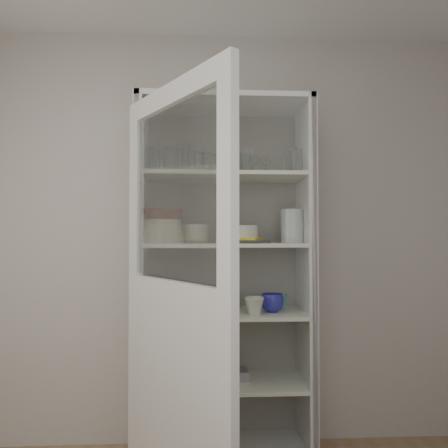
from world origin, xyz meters
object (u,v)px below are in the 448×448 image
(white_ramekin, at_px, (244,232))
(grey_bowl_stack, at_px, (292,226))
(cupboard_door, at_px, (174,332))
(mug_teal, at_px, (280,301))
(terracotta_bowl, at_px, (163,215))
(glass_platter, at_px, (244,242))
(yellow_trivet, at_px, (244,239))
(teal_jar, at_px, (227,300))
(measuring_cups, at_px, (207,311))
(mug_blue, at_px, (272,303))
(cream_bowl, at_px, (163,225))
(white_canister, at_px, (167,300))
(tin_box, at_px, (232,375))
(pantry_cabinet, at_px, (223,296))
(goblet_0, at_px, (156,162))
(plate_stack_back, at_px, (194,234))
(goblet_1, at_px, (213,165))
(mug_white, at_px, (254,306))
(cream_dish, at_px, (221,374))
(plate_stack_front, at_px, (163,237))
(goblet_3, at_px, (254,165))

(white_ramekin, height_order, grey_bowl_stack, grey_bowl_stack)
(cupboard_door, bearing_deg, mug_teal, 105.18)
(terracotta_bowl, relative_size, glass_platter, 0.74)
(yellow_trivet, bearing_deg, white_ramekin, 0.00)
(mug_teal, xyz_separation_m, teal_jar, (-0.32, -0.01, 0.01))
(measuring_cups, bearing_deg, yellow_trivet, 17.73)
(yellow_trivet, bearing_deg, mug_blue, -4.65)
(cream_bowl, relative_size, white_canister, 1.72)
(teal_jar, bearing_deg, tin_box, -60.75)
(white_ramekin, relative_size, mug_teal, 1.78)
(pantry_cabinet, relative_size, goblet_0, 11.79)
(goblet_0, distance_m, glass_platter, 0.72)
(mug_blue, xyz_separation_m, mug_teal, (0.06, 0.11, -0.01))
(white_canister, bearing_deg, plate_stack_back, 34.48)
(goblet_1, height_order, white_canister, goblet_1)
(grey_bowl_stack, bearing_deg, glass_platter, -171.82)
(cream_bowl, distance_m, measuring_cups, 0.55)
(cupboard_door, bearing_deg, goblet_0, 159.79)
(cupboard_door, xyz_separation_m, plate_stack_back, (0.08, 0.74, 0.44))
(mug_blue, bearing_deg, goblet_1, 129.75)
(yellow_trivet, xyz_separation_m, grey_bowl_stack, (0.29, 0.04, 0.08))
(white_ramekin, relative_size, mug_blue, 1.24)
(mug_teal, height_order, measuring_cups, mug_teal)
(glass_platter, bearing_deg, cream_bowl, -176.84)
(mug_white, bearing_deg, pantry_cabinet, 129.04)
(cream_dish, bearing_deg, cupboard_door, -111.68)
(cupboard_door, xyz_separation_m, glass_platter, (0.37, 0.57, 0.40))
(plate_stack_back, relative_size, mug_blue, 1.46)
(terracotta_bowl, height_order, tin_box, terracotta_bowl)
(white_ramekin, bearing_deg, cream_bowl, -176.84)
(glass_platter, relative_size, yellow_trivet, 1.69)
(teal_jar, bearing_deg, mug_teal, 2.53)
(measuring_cups, xyz_separation_m, tin_box, (0.15, 0.10, -0.39))
(terracotta_bowl, height_order, yellow_trivet, terracotta_bowl)
(goblet_0, bearing_deg, plate_stack_front, -68.44)
(goblet_0, distance_m, teal_jar, 0.94)
(terracotta_bowl, distance_m, mug_white, 0.73)
(cupboard_door, height_order, white_ramekin, cupboard_door)
(measuring_cups, height_order, tin_box, measuring_cups)
(pantry_cabinet, relative_size, white_canister, 17.37)
(goblet_1, height_order, plate_stack_back, goblet_1)
(cream_bowl, height_order, mug_teal, cream_bowl)
(goblet_3, xyz_separation_m, plate_stack_front, (-0.54, -0.13, -0.44))
(plate_stack_front, relative_size, tin_box, 1.29)
(goblet_3, bearing_deg, cream_dish, -161.64)
(goblet_0, height_order, tin_box, goblet_0)
(cupboard_door, height_order, glass_platter, cupboard_door)
(cupboard_door, relative_size, glass_platter, 6.39)
(plate_stack_front, distance_m, white_ramekin, 0.47)
(grey_bowl_stack, distance_m, mug_blue, 0.47)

